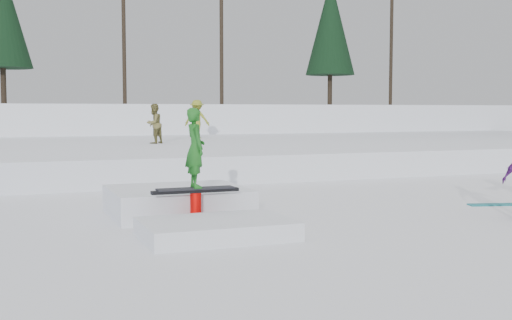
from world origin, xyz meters
name	(u,v)px	position (x,y,z in m)	size (l,w,h in m)	color
ground	(272,236)	(0.00, 0.00, 0.00)	(120.00, 120.00, 0.00)	white
snow_berm	(76,125)	(0.00, 30.00, 1.20)	(60.00, 14.00, 2.40)	white
snow_midrise	(115,153)	(0.00, 16.00, 0.40)	(50.00, 18.00, 0.80)	white
treeline	(183,21)	(6.18, 28.28, 7.45)	(40.24, 4.22, 10.50)	black
walker_olive	(154,124)	(1.28, 14.59, 1.56)	(0.74, 0.58, 1.53)	brown
walker_ygreen	(197,119)	(4.14, 18.52, 1.67)	(1.13, 0.65, 1.75)	olive
loose_board_teal	(500,205)	(5.98, 1.33, 0.01)	(1.40, 0.28, 0.03)	#1A6F79
jib_rail_feature	(187,205)	(-0.92, 1.93, 0.30)	(2.60, 4.40, 2.11)	white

